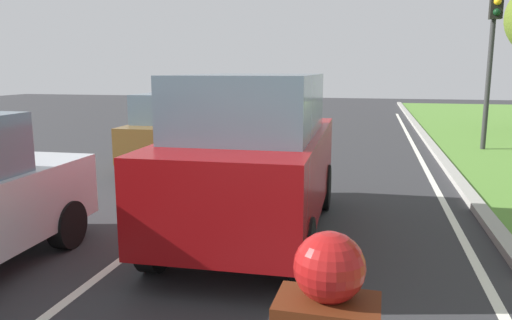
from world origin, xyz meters
TOP-DOWN VIEW (x-y plane):
  - ground_plane at (0.00, 14.00)m, footprint 60.00×60.00m
  - lane_line_center at (-0.70, 14.00)m, footprint 0.12×32.00m
  - lane_line_right_edge at (3.60, 14.00)m, footprint 0.12×32.00m
  - curb_right at (4.10, 14.00)m, footprint 0.24×48.00m
  - car_suv_ahead at (0.70, 9.30)m, footprint 2.05×4.54m
  - car_hatchback_far at (-2.34, 13.96)m, footprint 1.83×3.75m
  - traffic_light_near_right at (5.48, 17.89)m, footprint 0.32×0.50m

SIDE VIEW (x-z plane):
  - ground_plane at x=0.00m, z-range 0.00..0.00m
  - lane_line_center at x=-0.70m, z-range 0.00..0.01m
  - lane_line_right_edge at x=3.60m, z-range 0.00..0.01m
  - curb_right at x=4.10m, z-range 0.00..0.12m
  - car_hatchback_far at x=-2.34m, z-range -0.01..1.77m
  - car_suv_ahead at x=0.70m, z-range 0.03..2.31m
  - traffic_light_near_right at x=5.48m, z-range 0.85..5.71m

